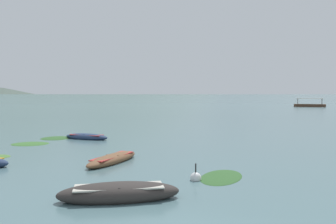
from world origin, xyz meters
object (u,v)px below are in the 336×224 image
(rowboat_0, at_px, (119,193))
(ferry_0, at_px, (310,105))
(rowboat_6, at_px, (113,159))
(mooring_buoy, at_px, (196,178))
(rowboat_2, at_px, (87,137))

(rowboat_0, bearing_deg, ferry_0, 68.00)
(rowboat_6, distance_m, mooring_buoy, 5.83)
(rowboat_2, bearing_deg, rowboat_6, -65.84)
(rowboat_6, xyz_separation_m, mooring_buoy, (4.49, -3.73, -0.07))
(rowboat_2, xyz_separation_m, ferry_0, (41.31, 71.05, 0.26))
(rowboat_0, distance_m, rowboat_2, 17.38)
(rowboat_0, height_order, rowboat_2, rowboat_0)
(ferry_0, bearing_deg, rowboat_2, -120.18)
(rowboat_0, height_order, ferry_0, ferry_0)
(rowboat_2, relative_size, mooring_buoy, 4.58)
(mooring_buoy, bearing_deg, rowboat_6, 140.31)
(rowboat_0, distance_m, rowboat_6, 6.96)
(mooring_buoy, bearing_deg, ferry_0, 68.91)
(rowboat_0, xyz_separation_m, ferry_0, (35.30, 87.36, 0.20))
(rowboat_2, height_order, ferry_0, ferry_0)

